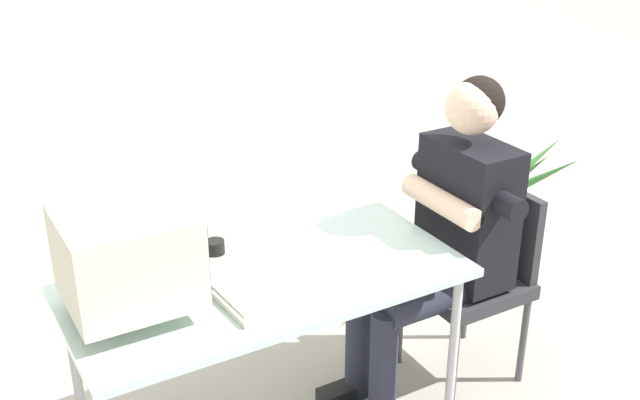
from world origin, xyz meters
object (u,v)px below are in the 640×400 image
(crt_monitor, at_px, (129,256))
(keyboard, at_px, (234,286))
(office_chair, at_px, (477,269))
(desk_mug, at_px, (215,250))
(person_seated, at_px, (445,229))
(desk, at_px, (267,291))
(potted_plant, at_px, (485,215))

(crt_monitor, distance_m, keyboard, 0.39)
(keyboard, distance_m, office_chair, 1.13)
(office_chair, bearing_deg, desk_mug, 168.46)
(crt_monitor, bearing_deg, keyboard, -4.24)
(keyboard, distance_m, person_seated, 0.92)
(keyboard, height_order, office_chair, office_chair)
(office_chair, xyz_separation_m, person_seated, (-0.19, 0.00, 0.24))
(desk, xyz_separation_m, office_chair, (0.97, -0.02, -0.18))
(office_chair, height_order, potted_plant, potted_plant)
(person_seated, xyz_separation_m, potted_plant, (0.70, 0.53, -0.32))
(desk, distance_m, desk_mug, 0.25)
(crt_monitor, xyz_separation_m, person_seated, (1.25, -0.02, -0.21))
(crt_monitor, bearing_deg, potted_plant, 14.49)
(desk, bearing_deg, crt_monitor, 179.11)
(crt_monitor, relative_size, keyboard, 0.84)
(potted_plant, bearing_deg, crt_monitor, -165.51)
(keyboard, height_order, desk_mug, desk_mug)
(keyboard, distance_m, desk_mug, 0.23)
(desk, relative_size, crt_monitor, 3.44)
(desk, distance_m, potted_plant, 1.59)
(person_seated, bearing_deg, potted_plant, 36.99)
(office_chair, bearing_deg, person_seated, 180.00)
(person_seated, height_order, potted_plant, person_seated)
(keyboard, xyz_separation_m, office_chair, (1.10, 0.00, -0.25))
(desk, height_order, potted_plant, potted_plant)
(crt_monitor, bearing_deg, desk, -0.89)
(office_chair, distance_m, potted_plant, 0.74)
(keyboard, relative_size, potted_plant, 0.55)
(keyboard, relative_size, person_seated, 0.36)
(crt_monitor, relative_size, office_chair, 0.48)
(potted_plant, bearing_deg, person_seated, -143.01)
(keyboard, bearing_deg, desk_mug, 83.26)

